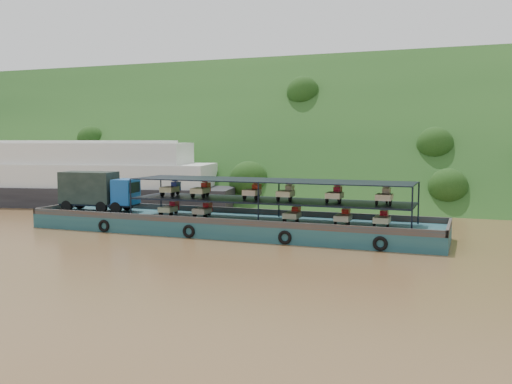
% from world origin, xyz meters
% --- Properties ---
extents(ground, '(160.00, 160.00, 0.00)m').
position_xyz_m(ground, '(0.00, 0.00, 0.00)').
color(ground, brown).
rests_on(ground, ground).
extents(hillside, '(140.00, 39.60, 39.60)m').
position_xyz_m(hillside, '(0.00, 36.00, 0.00)').
color(hillside, '#163714').
rests_on(hillside, ground).
extents(cargo_barge, '(35.00, 7.18, 4.82)m').
position_xyz_m(cargo_barge, '(-4.58, -0.14, 1.20)').
color(cargo_barge, '#16404E').
rests_on(cargo_barge, ground).
extents(passenger_ferry, '(38.96, 17.25, 7.66)m').
position_xyz_m(passenger_ferry, '(-28.43, 12.66, 3.32)').
color(passenger_ferry, black).
rests_on(passenger_ferry, ground).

